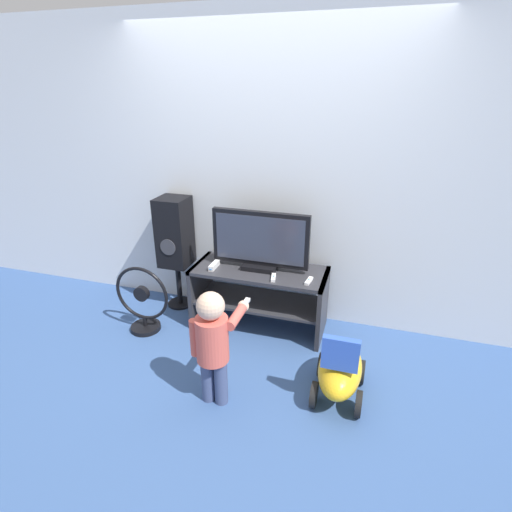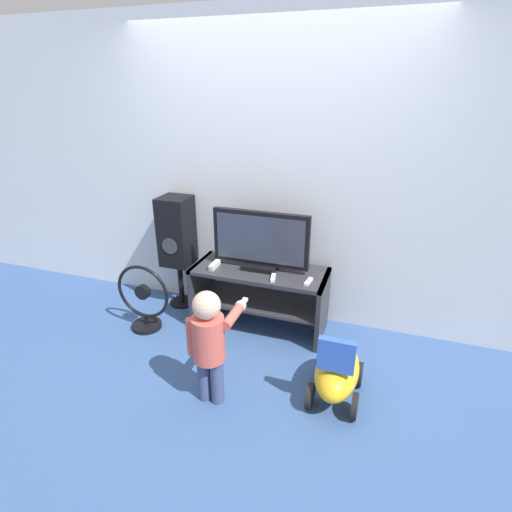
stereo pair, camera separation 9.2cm
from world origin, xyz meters
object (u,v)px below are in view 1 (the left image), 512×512
at_px(ride_on_toy, 340,369).
at_px(floor_fan, 143,303).
at_px(television, 260,241).
at_px(remote_primary, 309,281).
at_px(child, 213,339).
at_px(speaker_tower, 175,235).
at_px(remote_secondary, 273,278).
at_px(game_console, 214,266).

bearing_deg(ride_on_toy, floor_fan, 169.69).
xyz_separation_m(television, remote_primary, (0.45, -0.14, -0.24)).
relative_size(child, speaker_tower, 0.77).
height_order(remote_secondary, child, child).
distance_m(remote_primary, remote_secondary, 0.29).
bearing_deg(game_console, remote_primary, -1.88).
relative_size(game_console, floor_fan, 0.27).
relative_size(remote_secondary, speaker_tower, 0.12).
xyz_separation_m(television, speaker_tower, (-0.86, 0.11, -0.08)).
bearing_deg(game_console, speaker_tower, 155.23).
bearing_deg(speaker_tower, ride_on_toy, -26.24).
bearing_deg(game_console, ride_on_toy, -26.83).
distance_m(remote_secondary, ride_on_toy, 0.90).
height_order(television, game_console, television).
height_order(child, ride_on_toy, child).
bearing_deg(ride_on_toy, remote_secondary, 139.19).
distance_m(game_console, child, 0.96).
bearing_deg(floor_fan, game_console, 25.67).
bearing_deg(ride_on_toy, television, 138.25).
distance_m(television, remote_secondary, 0.33).
relative_size(remote_primary, floor_fan, 0.22).
bearing_deg(speaker_tower, television, -7.30).
relative_size(floor_fan, ride_on_toy, 1.02).
height_order(remote_primary, remote_secondary, same).
bearing_deg(ride_on_toy, remote_primary, 120.92).
height_order(game_console, speaker_tower, speaker_tower).
bearing_deg(remote_secondary, speaker_tower, 165.04).
xyz_separation_m(television, child, (-0.02, -1.00, -0.31)).
xyz_separation_m(remote_primary, child, (-0.47, -0.86, -0.08)).
bearing_deg(television, ride_on_toy, -41.75).
distance_m(television, game_console, 0.46).
bearing_deg(child, television, 88.97).
height_order(child, speaker_tower, speaker_tower).
xyz_separation_m(remote_secondary, floor_fan, (-1.11, -0.22, -0.30)).
xyz_separation_m(speaker_tower, ride_on_toy, (1.64, -0.81, -0.52)).
distance_m(television, remote_primary, 0.53).
relative_size(television, child, 0.99).
height_order(television, floor_fan, television).
relative_size(speaker_tower, floor_fan, 1.78).
height_order(game_console, floor_fan, floor_fan).
bearing_deg(floor_fan, television, 22.05).
xyz_separation_m(floor_fan, ride_on_toy, (1.73, -0.32, -0.06)).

